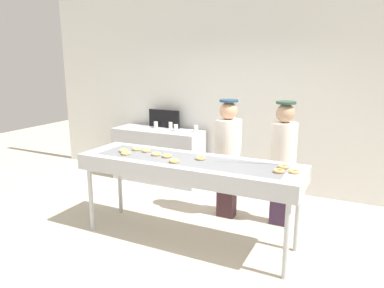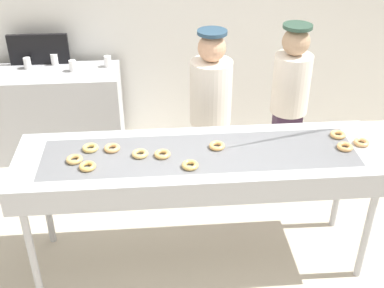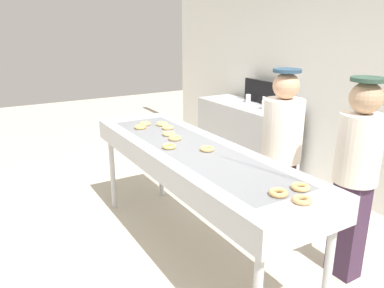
{
  "view_description": "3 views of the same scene",
  "coord_description": "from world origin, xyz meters",
  "px_view_note": "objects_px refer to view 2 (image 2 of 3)",
  "views": [
    {
      "loc": [
        1.81,
        -3.62,
        2.16
      ],
      "look_at": [
        -0.03,
        0.18,
        1.17
      ],
      "focal_mm": 33.62,
      "sensor_mm": 36.0,
      "label": 1
    },
    {
      "loc": [
        -0.31,
        -3.01,
        2.94
      ],
      "look_at": [
        -0.06,
        0.02,
        1.09
      ],
      "focal_mm": 46.19,
      "sensor_mm": 36.0,
      "label": 2
    },
    {
      "loc": [
        2.59,
        -1.55,
        2.01
      ],
      "look_at": [
        -0.02,
        0.01,
        1.05
      ],
      "focal_mm": 35.18,
      "sensor_mm": 36.0,
      "label": 3
    }
  ],
  "objects_px": {
    "glazed_donut_10": "(162,154)",
    "worker_assistant": "(211,107)",
    "glazed_donut_4": "(112,148)",
    "prep_counter": "(44,114)",
    "glazed_donut_3": "(74,159)",
    "menu_display": "(39,49)",
    "paper_cup_2": "(27,63)",
    "fryer_conveyor": "(200,164)",
    "glazed_donut_1": "(338,135)",
    "paper_cup_3": "(73,66)",
    "glazed_donut_9": "(190,165)",
    "glazed_donut_5": "(345,147)",
    "glazed_donut_7": "(90,148)",
    "paper_cup_0": "(54,59)",
    "glazed_donut_8": "(88,166)",
    "paper_cup_1": "(108,61)",
    "glazed_donut_2": "(217,146)",
    "glazed_donut_0": "(361,142)",
    "glazed_donut_6": "(140,154)",
    "worker_baker": "(289,101)"
  },
  "relations": [
    {
      "from": "glazed_donut_10",
      "to": "worker_assistant",
      "type": "relative_size",
      "value": 0.07
    },
    {
      "from": "glazed_donut_4",
      "to": "prep_counter",
      "type": "bearing_deg",
      "value": 117.0
    },
    {
      "from": "glazed_donut_3",
      "to": "menu_display",
      "type": "height_order",
      "value": "menu_display"
    },
    {
      "from": "prep_counter",
      "to": "paper_cup_2",
      "type": "xyz_separation_m",
      "value": [
        -0.11,
        0.13,
        0.53
      ]
    },
    {
      "from": "fryer_conveyor",
      "to": "glazed_donut_3",
      "type": "height_order",
      "value": "glazed_donut_3"
    },
    {
      "from": "glazed_donut_1",
      "to": "paper_cup_3",
      "type": "relative_size",
      "value": 1.02
    },
    {
      "from": "glazed_donut_9",
      "to": "menu_display",
      "type": "distance_m",
      "value": 2.6
    },
    {
      "from": "glazed_donut_5",
      "to": "paper_cup_2",
      "type": "bearing_deg",
      "value": 144.15
    },
    {
      "from": "glazed_donut_7",
      "to": "glazed_donut_9",
      "type": "distance_m",
      "value": 0.77
    },
    {
      "from": "paper_cup_3",
      "to": "paper_cup_0",
      "type": "bearing_deg",
      "value": 137.29
    },
    {
      "from": "glazed_donut_8",
      "to": "glazed_donut_3",
      "type": "bearing_deg",
      "value": 136.4
    },
    {
      "from": "glazed_donut_1",
      "to": "paper_cup_1",
      "type": "height_order",
      "value": "paper_cup_1"
    },
    {
      "from": "fryer_conveyor",
      "to": "paper_cup_2",
      "type": "relative_size",
      "value": 23.34
    },
    {
      "from": "glazed_donut_2",
      "to": "paper_cup_3",
      "type": "relative_size",
      "value": 1.02
    },
    {
      "from": "glazed_donut_4",
      "to": "paper_cup_0",
      "type": "distance_m",
      "value": 2.02
    },
    {
      "from": "glazed_donut_9",
      "to": "prep_counter",
      "type": "bearing_deg",
      "value": 125.82
    },
    {
      "from": "glazed_donut_0",
      "to": "paper_cup_3",
      "type": "relative_size",
      "value": 1.02
    },
    {
      "from": "glazed_donut_7",
      "to": "menu_display",
      "type": "relative_size",
      "value": 0.19
    },
    {
      "from": "glazed_donut_2",
      "to": "glazed_donut_10",
      "type": "distance_m",
      "value": 0.41
    },
    {
      "from": "glazed_donut_0",
      "to": "menu_display",
      "type": "bearing_deg",
      "value": 143.67
    },
    {
      "from": "glazed_donut_3",
      "to": "paper_cup_0",
      "type": "distance_m",
      "value": 2.08
    },
    {
      "from": "glazed_donut_8",
      "to": "paper_cup_2",
      "type": "bearing_deg",
      "value": 111.81
    },
    {
      "from": "glazed_donut_9",
      "to": "glazed_donut_2",
      "type": "bearing_deg",
      "value": 47.56
    },
    {
      "from": "glazed_donut_7",
      "to": "paper_cup_0",
      "type": "distance_m",
      "value": 1.96
    },
    {
      "from": "glazed_donut_5",
      "to": "glazed_donut_2",
      "type": "bearing_deg",
      "value": 174.38
    },
    {
      "from": "glazed_donut_4",
      "to": "glazed_donut_10",
      "type": "bearing_deg",
      "value": -17.29
    },
    {
      "from": "fryer_conveyor",
      "to": "glazed_donut_9",
      "type": "distance_m",
      "value": 0.22
    },
    {
      "from": "glazed_donut_6",
      "to": "glazed_donut_9",
      "type": "height_order",
      "value": "same"
    },
    {
      "from": "glazed_donut_1",
      "to": "paper_cup_1",
      "type": "distance_m",
      "value": 2.54
    },
    {
      "from": "glazed_donut_8",
      "to": "paper_cup_1",
      "type": "height_order",
      "value": "paper_cup_1"
    },
    {
      "from": "glazed_donut_2",
      "to": "menu_display",
      "type": "distance_m",
      "value": 2.54
    },
    {
      "from": "glazed_donut_9",
      "to": "glazed_donut_1",
      "type": "bearing_deg",
      "value": 15.57
    },
    {
      "from": "glazed_donut_2",
      "to": "worker_baker",
      "type": "bearing_deg",
      "value": 48.37
    },
    {
      "from": "paper_cup_0",
      "to": "glazed_donut_9",
      "type": "bearing_deg",
      "value": -59.83
    },
    {
      "from": "glazed_donut_1",
      "to": "glazed_donut_5",
      "type": "bearing_deg",
      "value": -92.81
    },
    {
      "from": "glazed_donut_4",
      "to": "worker_baker",
      "type": "bearing_deg",
      "value": 28.56
    },
    {
      "from": "prep_counter",
      "to": "glazed_donut_10",
      "type": "bearing_deg",
      "value": -55.76
    },
    {
      "from": "glazed_donut_5",
      "to": "worker_baker",
      "type": "height_order",
      "value": "worker_baker"
    },
    {
      "from": "glazed_donut_4",
      "to": "menu_display",
      "type": "relative_size",
      "value": 0.19
    },
    {
      "from": "glazed_donut_9",
      "to": "prep_counter",
      "type": "distance_m",
      "value": 2.47
    },
    {
      "from": "worker_assistant",
      "to": "glazed_donut_4",
      "type": "bearing_deg",
      "value": 32.87
    },
    {
      "from": "glazed_donut_4",
      "to": "glazed_donut_6",
      "type": "bearing_deg",
      "value": -24.69
    },
    {
      "from": "glazed_donut_1",
      "to": "glazed_donut_9",
      "type": "distance_m",
      "value": 1.21
    },
    {
      "from": "glazed_donut_10",
      "to": "paper_cup_1",
      "type": "xyz_separation_m",
      "value": [
        -0.51,
        1.9,
        -0.04
      ]
    },
    {
      "from": "paper_cup_0",
      "to": "paper_cup_1",
      "type": "distance_m",
      "value": 0.57
    },
    {
      "from": "glazed_donut_1",
      "to": "prep_counter",
      "type": "xyz_separation_m",
      "value": [
        -2.57,
        1.63,
        -0.57
      ]
    },
    {
      "from": "glazed_donut_0",
      "to": "glazed_donut_8",
      "type": "distance_m",
      "value": 2.01
    },
    {
      "from": "glazed_donut_2",
      "to": "glazed_donut_9",
      "type": "height_order",
      "value": "same"
    },
    {
      "from": "glazed_donut_2",
      "to": "worker_baker",
      "type": "relative_size",
      "value": 0.07
    },
    {
      "from": "glazed_donut_2",
      "to": "menu_display",
      "type": "xyz_separation_m",
      "value": [
        -1.63,
        1.95,
        0.07
      ]
    }
  ]
}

